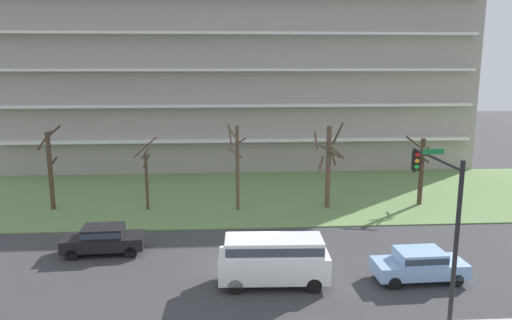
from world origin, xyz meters
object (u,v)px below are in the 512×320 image
Objects in this scene: tree_left at (146,177)px; sedan_black_near_left at (103,238)px; tree_right at (329,163)px; tree_far_right at (421,169)px; van_white_center_right at (274,257)px; traffic_signal_mast at (441,207)px; tree_center at (237,164)px; sedan_blue_center_left at (419,264)px; tree_far_left at (50,168)px.

tree_left is 8.33m from sedan_black_near_left.
tree_right reaches higher than tree_left.
tree_right reaches higher than tree_far_right.
tree_right is 13.41m from van_white_center_right.
traffic_signal_mast is at bearing -47.47° from tree_left.
tree_far_right reaches higher than tree_left.
tree_center is 17.19m from traffic_signal_mast.
tree_far_right reaches higher than van_white_center_right.
sedan_blue_center_left is at bearing 2.14° from van_white_center_right.
tree_far_right is at bearing 66.00° from sedan_blue_center_left.
tree_center reaches higher than tree_far_left.
tree_far_right is at bearing 70.10° from traffic_signal_mast.
tree_far_left reaches higher than tree_far_right.
sedan_blue_center_left is at bearing -80.96° from tree_right.
tree_right is 1.43× the size of sedan_blue_center_left.
tree_right is 0.92× the size of traffic_signal_mast.
tree_right is 16.39m from sedan_black_near_left.
tree_far_right is 17.49m from van_white_center_right.
traffic_signal_mast is (1.34, -15.31, 1.27)m from tree_right.
sedan_black_near_left and sedan_blue_center_left have the same top height.
tree_far_right reaches higher than sedan_blue_center_left.
tree_center is 1.39× the size of sedan_black_near_left.
sedan_blue_center_left is at bearing -30.77° from tree_far_left.
tree_left is at bearing 178.27° from tree_right.
tree_right is at bearing -2.26° from tree_far_left.
tree_far_left is 26.86m from tree_far_right.
van_white_center_right is (14.70, -12.99, -1.73)m from tree_far_left.
tree_right is (6.61, 0.12, 0.03)m from tree_center.
sedan_blue_center_left is at bearing -40.00° from tree_left.
sedan_black_near_left is at bearing -135.19° from tree_center.
tree_right reaches higher than sedan_black_near_left.
van_white_center_right is (-7.12, 0.00, 0.52)m from sedan_blue_center_left.
tree_left is 1.17× the size of sedan_blue_center_left.
tree_far_right is at bearing 47.93° from van_white_center_right.
traffic_signal_mast reaches higher than tree_center.
tree_center is at bearing 98.89° from van_white_center_right.
tree_left is 0.75× the size of traffic_signal_mast.
tree_far_right reaches higher than sedan_black_near_left.
tree_far_left is 0.97× the size of tree_right.
tree_far_left is 1.38× the size of sedan_blue_center_left.
tree_far_right is 16.70m from traffic_signal_mast.
tree_right is 1.21× the size of van_white_center_right.
sedan_black_near_left is (-21.22, -8.00, -1.92)m from tree_far_right.
tree_far_right is 0.75× the size of traffic_signal_mast.
traffic_signal_mast reaches higher than sedan_blue_center_left.
van_white_center_right is (7.90, -12.60, -1.04)m from tree_left.
tree_far_right is 22.76m from sedan_black_near_left.
van_white_center_right is at bearing 150.44° from sedan_black_near_left.
tree_right is at bearing -177.61° from tree_far_right.
traffic_signal_mast is (6.51, -3.11, 3.29)m from van_white_center_right.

